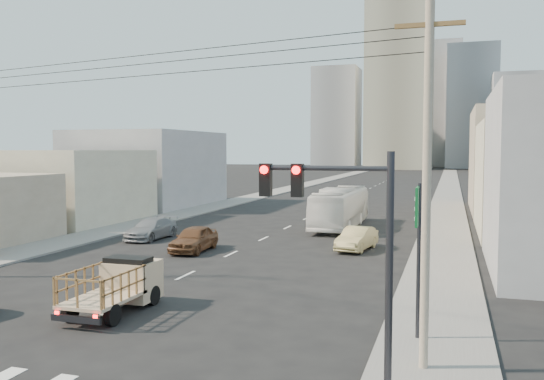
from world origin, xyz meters
The scene contains 21 objects.
ground centered at (0.00, 0.00, 0.00)m, with size 420.00×420.00×0.00m, color black.
sidewalk_left centered at (-11.75, 70.00, 0.06)m, with size 3.50×180.00×0.12m, color slate.
sidewalk_right centered at (11.75, 70.00, 0.06)m, with size 3.50×180.00×0.12m, color slate.
lane_dashes centered at (0.00, 53.00, 0.01)m, with size 0.15×104.00×0.01m.
flatbed_pickup centered at (0.28, 1.61, 1.09)m, with size 1.95×4.41×1.90m.
city_bus centered at (3.92, 27.26, 1.55)m, with size 2.60×11.13×3.10m, color silver.
sedan_brown centered at (-2.43, 14.17, 0.75)m, with size 1.78×4.42×1.51m, color brown.
sedan_tan centered at (6.76, 17.49, 0.69)m, with size 1.46×4.19×1.38m, color tan.
sedan_grey centered at (-7.24, 17.65, 0.69)m, with size 1.94×4.78×1.39m, color gray.
traffic_signal centered at (9.77, -3.51, 4.08)m, with size 3.23×0.35×6.00m.
green_sign centered at (11.16, 1.50, 3.74)m, with size 0.18×1.60×5.00m.
utility_pole centered at (11.50, -1.00, 5.19)m, with size 1.80×0.24×10.00m.
overhead_wires centered at (0.00, 1.50, 8.97)m, with size 23.01×5.02×0.72m.
bldg_right_far centered at (20.00, 44.00, 5.00)m, with size 12.00×16.00×10.00m, color gray.
bldg_left_mid centered at (-19.00, 24.00, 3.00)m, with size 11.00×12.00×6.00m, color #BBB397.
bldg_left_far centered at (-19.50, 39.00, 4.00)m, with size 12.00×16.00×8.00m, color #969699.
high_rise_tower centered at (-4.00, 170.00, 30.00)m, with size 20.00×20.00×60.00m, color gray.
midrise_ne centered at (18.00, 185.00, 20.00)m, with size 16.00×16.00×40.00m, color gray.
midrise_nw centered at (-26.00, 180.00, 17.00)m, with size 15.00×15.00×34.00m, color gray.
midrise_back centered at (6.00, 200.00, 22.00)m, with size 18.00×18.00×44.00m, color #969699.
midrise_east centered at (30.00, 165.00, 14.00)m, with size 14.00×14.00×28.00m, color gray.
Camera 1 is at (12.12, -16.82, 6.03)m, focal length 38.00 mm.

